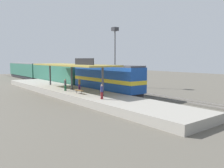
# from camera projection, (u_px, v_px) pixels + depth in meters

# --- Properties ---
(ground_plane) EXTENTS (120.00, 120.00, 0.00)m
(ground_plane) POSITION_uv_depth(u_px,v_px,m) (107.00, 92.00, 39.51)
(ground_plane) COLOR #5B564C
(track_near) EXTENTS (3.20, 110.00, 0.16)m
(track_near) POSITION_uv_depth(u_px,v_px,m) (97.00, 92.00, 38.28)
(track_near) COLOR #4E4941
(track_near) RESTS_ON ground
(track_far) EXTENTS (3.20, 110.00, 0.16)m
(track_far) POSITION_uv_depth(u_px,v_px,m) (118.00, 90.00, 41.10)
(track_far) COLOR #4E4941
(track_far) RESTS_ON ground
(platform) EXTENTS (6.00, 44.00, 0.90)m
(platform) POSITION_uv_depth(u_px,v_px,m) (72.00, 92.00, 35.42)
(platform) COLOR #9E998E
(platform) RESTS_ON ground
(station_canopy) EXTENTS (5.20, 18.00, 4.70)m
(station_canopy) POSITION_uv_depth(u_px,v_px,m) (72.00, 65.00, 34.91)
(station_canopy) COLOR #47474C
(station_canopy) RESTS_ON platform
(platform_bench) EXTENTS (0.44, 1.70, 0.50)m
(platform_bench) POSITION_uv_depth(u_px,v_px,m) (79.00, 90.00, 30.92)
(platform_bench) COLOR #333338
(platform_bench) RESTS_ON platform
(locomotive) EXTENTS (2.93, 14.43, 4.44)m
(locomotive) POSITION_uv_depth(u_px,v_px,m) (106.00, 79.00, 36.02)
(locomotive) COLOR #28282D
(locomotive) RESTS_ON track_near
(passenger_carriage_front) EXTENTS (2.90, 20.00, 4.24)m
(passenger_carriage_front) POSITION_uv_depth(u_px,v_px,m) (56.00, 74.00, 50.11)
(passenger_carriage_front) COLOR #28282D
(passenger_carriage_front) RESTS_ON track_near
(passenger_carriage_rear) EXTENTS (2.90, 20.00, 4.24)m
(passenger_carriage_rear) POSITION_uv_depth(u_px,v_px,m) (25.00, 70.00, 66.39)
(passenger_carriage_rear) COLOR #28282D
(passenger_carriage_rear) RESTS_ON track_near
(freight_car) EXTENTS (2.80, 12.00, 3.54)m
(freight_car) POSITION_uv_depth(u_px,v_px,m) (92.00, 76.00, 47.67)
(freight_car) COLOR #28282D
(freight_car) RESTS_ON track_far
(light_mast) EXTENTS (1.10, 1.10, 11.70)m
(light_mast) POSITION_uv_depth(u_px,v_px,m) (115.00, 44.00, 46.08)
(light_mast) COLOR slate
(light_mast) RESTS_ON ground
(person_waiting) EXTENTS (0.34, 0.34, 1.71)m
(person_waiting) POSITION_uv_depth(u_px,v_px,m) (102.00, 91.00, 26.73)
(person_waiting) COLOR maroon
(person_waiting) RESTS_ON platform
(person_walking) EXTENTS (0.34, 0.34, 1.71)m
(person_walking) POSITION_uv_depth(u_px,v_px,m) (79.00, 83.00, 34.79)
(person_walking) COLOR #663375
(person_walking) RESTS_ON platform
(person_boarding) EXTENTS (0.34, 0.34, 1.71)m
(person_boarding) POSITION_uv_depth(u_px,v_px,m) (65.00, 84.00, 33.79)
(person_boarding) COLOR #23603D
(person_boarding) RESTS_ON platform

